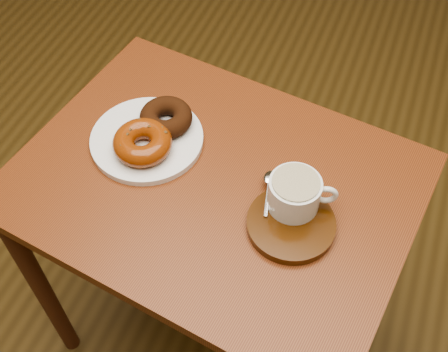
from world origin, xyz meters
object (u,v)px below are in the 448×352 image
(cafe_table, at_px, (215,212))
(coffee_cup, at_px, (295,193))
(donut_plate, at_px, (147,139))
(saucer, at_px, (291,224))

(cafe_table, relative_size, coffee_cup, 6.68)
(cafe_table, height_order, donut_plate, donut_plate)
(donut_plate, bearing_deg, coffee_cup, -9.35)
(donut_plate, relative_size, coffee_cup, 1.84)
(cafe_table, bearing_deg, donut_plate, 173.81)
(cafe_table, bearing_deg, coffee_cup, 3.89)
(coffee_cup, bearing_deg, donut_plate, 154.81)
(cafe_table, relative_size, saucer, 5.16)
(cafe_table, relative_size, donut_plate, 3.63)
(donut_plate, height_order, saucer, saucer)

